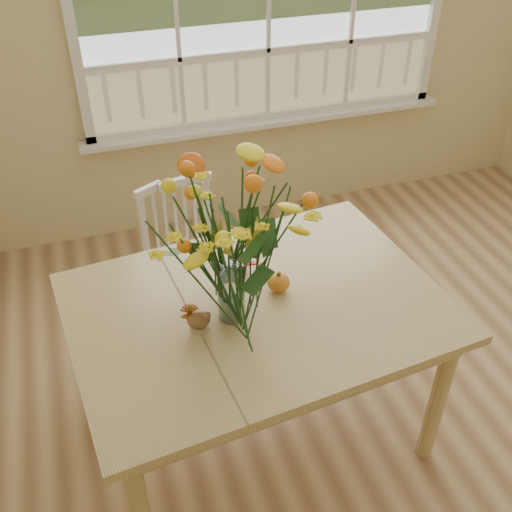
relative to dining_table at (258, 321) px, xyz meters
name	(u,v)px	position (x,y,z in m)	size (l,w,h in m)	color
floor	(425,465)	(0.65, -0.42, -0.69)	(4.00, 4.50, 0.01)	#976E49
wall_back	(266,14)	(0.65, 1.83, 0.67)	(4.00, 0.02, 2.70)	beige
dining_table	(258,321)	(0.00, 0.00, 0.00)	(1.55, 1.18, 0.78)	tan
windsor_chair	(185,254)	(-0.14, 0.79, -0.20)	(0.46, 0.45, 0.86)	white
flower_vase	(230,242)	(-0.12, -0.04, 0.44)	(0.49, 0.49, 0.58)	white
pumpkin	(279,283)	(0.11, 0.05, 0.13)	(0.09, 0.09, 0.07)	#C66717
turkey_figurine	(199,320)	(-0.25, -0.07, 0.14)	(0.10, 0.08, 0.11)	#CCB78C
dark_gourd	(237,261)	(-0.01, 0.24, 0.13)	(0.13, 0.09, 0.07)	#38160F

